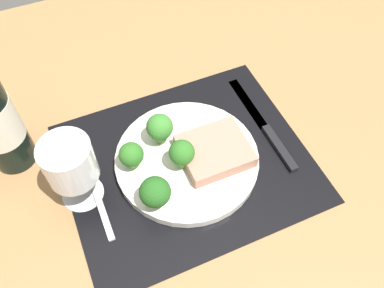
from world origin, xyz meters
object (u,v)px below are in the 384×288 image
object	(u,v)px
fork	(94,187)
wine_glass	(70,165)
steak	(215,151)
knife	(267,129)
plate	(187,159)

from	to	relation	value
fork	wine_glass	size ratio (longest dim) A/B	1.47
steak	knife	bearing A→B (deg)	10.03
steak	wine_glass	size ratio (longest dim) A/B	0.84
plate	steak	size ratio (longest dim) A/B	2.19
wine_glass	plate	bearing A→B (deg)	-3.85
steak	knife	distance (cm)	11.82
plate	steak	distance (cm)	5.02
plate	knife	distance (cm)	15.76
steak	knife	world-z (taller)	steak
steak	fork	bearing A→B (deg)	171.79
knife	wine_glass	xyz separation A→B (cm)	(-33.50, 0.66, 8.18)
plate	wine_glass	distance (cm)	19.38
plate	wine_glass	xyz separation A→B (cm)	(-17.75, 1.19, 7.69)
wine_glass	fork	bearing A→B (deg)	6.54
plate	steak	world-z (taller)	steak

